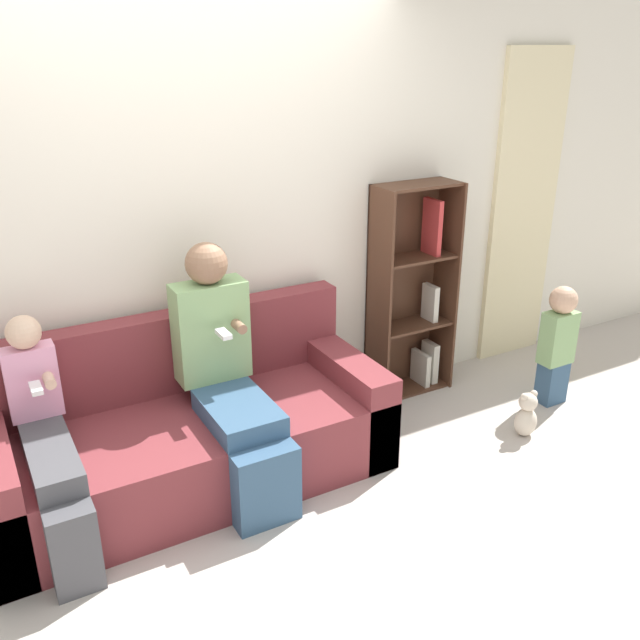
# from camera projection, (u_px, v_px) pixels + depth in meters

# --- Properties ---
(ground_plane) EXTENTS (14.00, 14.00, 0.00)m
(ground_plane) POSITION_uv_depth(u_px,v_px,m) (278.00, 518.00, 3.39)
(ground_plane) COLOR #BCB2A8
(back_wall) EXTENTS (10.00, 0.06, 2.55)m
(back_wall) POSITION_uv_depth(u_px,v_px,m) (194.00, 227.00, 3.70)
(back_wall) COLOR silver
(back_wall) RESTS_ON ground_plane
(curtain_panel) EXTENTS (0.58, 0.04, 2.20)m
(curtain_panel) POSITION_uv_depth(u_px,v_px,m) (523.00, 211.00, 4.83)
(curtain_panel) COLOR beige
(curtain_panel) RESTS_ON ground_plane
(couch) EXTENTS (2.09, 0.85, 0.86)m
(couch) POSITION_uv_depth(u_px,v_px,m) (189.00, 436.00, 3.59)
(couch) COLOR maroon
(couch) RESTS_ON ground_plane
(adult_seated) EXTENTS (0.39, 0.82, 1.28)m
(adult_seated) POSITION_uv_depth(u_px,v_px,m) (227.00, 369.00, 3.48)
(adult_seated) COLOR #335170
(adult_seated) RESTS_ON ground_plane
(child_seated) EXTENTS (0.24, 0.83, 1.04)m
(child_seated) POSITION_uv_depth(u_px,v_px,m) (49.00, 446.00, 3.07)
(child_seated) COLOR #47474C
(child_seated) RESTS_ON ground_plane
(toddler_standing) EXTENTS (0.22, 0.18, 0.81)m
(toddler_standing) POSITION_uv_depth(u_px,v_px,m) (557.00, 342.00, 4.35)
(toddler_standing) COLOR #335170
(toddler_standing) RESTS_ON ground_plane
(bookshelf) EXTENTS (0.55, 0.27, 1.41)m
(bookshelf) POSITION_uv_depth(u_px,v_px,m) (412.00, 294.00, 4.46)
(bookshelf) COLOR #4C2D1E
(bookshelf) RESTS_ON ground_plane
(teddy_bear) EXTENTS (0.15, 0.12, 0.29)m
(teddy_bear) POSITION_uv_depth(u_px,v_px,m) (526.00, 415.00, 4.07)
(teddy_bear) COLOR beige
(teddy_bear) RESTS_ON ground_plane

